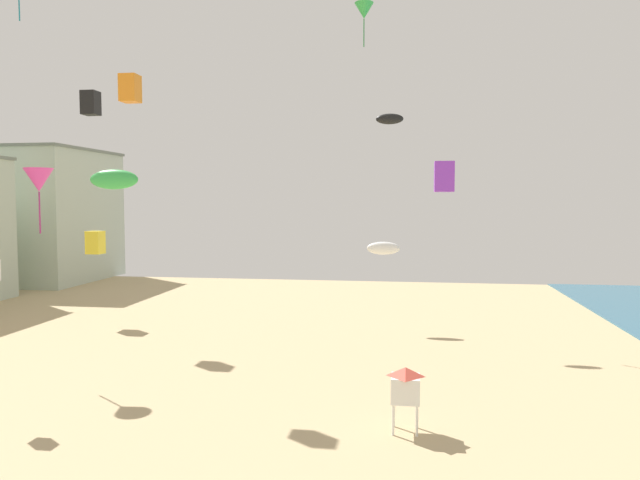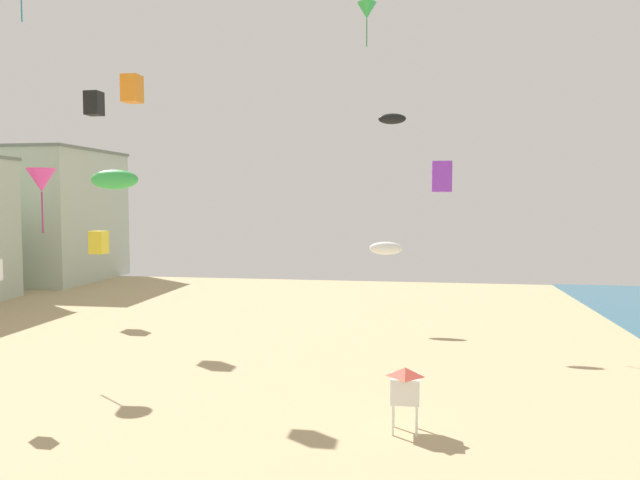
{
  "view_description": "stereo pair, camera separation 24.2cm",
  "coord_description": "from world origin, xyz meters",
  "px_view_note": "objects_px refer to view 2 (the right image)",
  "views": [
    {
      "loc": [
        11.09,
        -6.51,
        8.98
      ],
      "look_at": [
        7.47,
        17.69,
        7.38
      ],
      "focal_mm": 33.46,
      "sensor_mm": 36.0,
      "label": 1
    },
    {
      "loc": [
        11.33,
        -6.47,
        8.98
      ],
      "look_at": [
        7.47,
        17.69,
        7.38
      ],
      "focal_mm": 33.46,
      "sensor_mm": 36.0,
      "label": 2
    }
  ],
  "objects_px": {
    "lifeguard_stand": "(405,385)",
    "kite_magenta_delta": "(41,180)",
    "kite_green_delta": "(367,11)",
    "kite_orange_box": "(132,89)",
    "kite_purple_box": "(442,177)",
    "kite_green_parafoil": "(114,180)",
    "kite_black_parafoil": "(392,119)",
    "kite_white_parafoil": "(386,248)",
    "kite_black_box": "(94,103)",
    "kite_yellow_box": "(99,242)"
  },
  "relations": [
    {
      "from": "kite_black_parafoil",
      "to": "kite_orange_box",
      "type": "relative_size",
      "value": 1.32
    },
    {
      "from": "lifeguard_stand",
      "to": "kite_black_box",
      "type": "relative_size",
      "value": 1.54
    },
    {
      "from": "lifeguard_stand",
      "to": "kite_white_parafoil",
      "type": "relative_size",
      "value": 1.09
    },
    {
      "from": "kite_black_box",
      "to": "kite_purple_box",
      "type": "xyz_separation_m",
      "value": [
        23.05,
        -22.11,
        -6.16
      ]
    },
    {
      "from": "lifeguard_stand",
      "to": "kite_white_parafoil",
      "type": "xyz_separation_m",
      "value": [
        -1.69,
        19.18,
        3.82
      ]
    },
    {
      "from": "lifeguard_stand",
      "to": "kite_magenta_delta",
      "type": "relative_size",
      "value": 0.73
    },
    {
      "from": "kite_orange_box",
      "to": "kite_purple_box",
      "type": "bearing_deg",
      "value": -39.16
    },
    {
      "from": "kite_yellow_box",
      "to": "kite_green_parafoil",
      "type": "relative_size",
      "value": 0.86
    },
    {
      "from": "kite_green_delta",
      "to": "kite_magenta_delta",
      "type": "bearing_deg",
      "value": -134.57
    },
    {
      "from": "lifeguard_stand",
      "to": "kite_orange_box",
      "type": "height_order",
      "value": "kite_orange_box"
    },
    {
      "from": "kite_white_parafoil",
      "to": "kite_green_delta",
      "type": "bearing_deg",
      "value": 117.84
    },
    {
      "from": "kite_black_box",
      "to": "kite_white_parafoil",
      "type": "distance_m",
      "value": 22.9
    },
    {
      "from": "kite_yellow_box",
      "to": "kite_magenta_delta",
      "type": "distance_m",
      "value": 13.05
    },
    {
      "from": "kite_green_delta",
      "to": "kite_green_parafoil",
      "type": "bearing_deg",
      "value": -108.07
    },
    {
      "from": "lifeguard_stand",
      "to": "kite_magenta_delta",
      "type": "bearing_deg",
      "value": 176.6
    },
    {
      "from": "kite_green_parafoil",
      "to": "kite_white_parafoil",
      "type": "xyz_separation_m",
      "value": [
        9.46,
        20.59,
        -4.15
      ]
    },
    {
      "from": "kite_black_parafoil",
      "to": "kite_orange_box",
      "type": "height_order",
      "value": "kite_orange_box"
    },
    {
      "from": "kite_purple_box",
      "to": "kite_orange_box",
      "type": "relative_size",
      "value": 0.6
    },
    {
      "from": "lifeguard_stand",
      "to": "kite_green_parafoil",
      "type": "xyz_separation_m",
      "value": [
        -11.15,
        -1.41,
        7.97
      ]
    },
    {
      "from": "kite_magenta_delta",
      "to": "kite_orange_box",
      "type": "relative_size",
      "value": 2.44
    },
    {
      "from": "kite_green_delta",
      "to": "kite_white_parafoil",
      "type": "relative_size",
      "value": 1.37
    },
    {
      "from": "kite_purple_box",
      "to": "kite_magenta_delta",
      "type": "height_order",
      "value": "kite_magenta_delta"
    },
    {
      "from": "kite_green_parafoil",
      "to": "kite_magenta_delta",
      "type": "xyz_separation_m",
      "value": [
        -8.21,
        7.58,
        0.28
      ]
    },
    {
      "from": "lifeguard_stand",
      "to": "kite_green_delta",
      "type": "relative_size",
      "value": 0.79
    },
    {
      "from": "kite_purple_box",
      "to": "kite_black_parafoil",
      "type": "xyz_separation_m",
      "value": [
        -2.34,
        24.23,
        4.92
      ]
    },
    {
      "from": "kite_yellow_box",
      "to": "kite_white_parafoil",
      "type": "xyz_separation_m",
      "value": [
        21.18,
        1.14,
        -0.27
      ]
    },
    {
      "from": "kite_black_box",
      "to": "kite_black_parafoil",
      "type": "relative_size",
      "value": 0.88
    },
    {
      "from": "kite_magenta_delta",
      "to": "kite_yellow_box",
      "type": "bearing_deg",
      "value": 106.48
    },
    {
      "from": "kite_magenta_delta",
      "to": "kite_white_parafoil",
      "type": "relative_size",
      "value": 1.48
    },
    {
      "from": "kite_magenta_delta",
      "to": "kite_purple_box",
      "type": "bearing_deg",
      "value": -30.36
    },
    {
      "from": "kite_black_parafoil",
      "to": "kite_green_delta",
      "type": "bearing_deg",
      "value": 117.97
    },
    {
      "from": "kite_green_delta",
      "to": "kite_orange_box",
      "type": "bearing_deg",
      "value": -125.35
    },
    {
      "from": "kite_yellow_box",
      "to": "kite_green_delta",
      "type": "bearing_deg",
      "value": 12.61
    },
    {
      "from": "kite_green_parafoil",
      "to": "kite_purple_box",
      "type": "height_order",
      "value": "kite_green_parafoil"
    },
    {
      "from": "kite_purple_box",
      "to": "lifeguard_stand",
      "type": "bearing_deg",
      "value": 100.24
    },
    {
      "from": "kite_white_parafoil",
      "to": "kite_black_box",
      "type": "bearing_deg",
      "value": -172.05
    },
    {
      "from": "kite_orange_box",
      "to": "kite_green_parafoil",
      "type": "bearing_deg",
      "value": -68.29
    },
    {
      "from": "lifeguard_stand",
      "to": "kite_green_parafoil",
      "type": "relative_size",
      "value": 1.3
    },
    {
      "from": "kite_green_parafoil",
      "to": "kite_green_delta",
      "type": "relative_size",
      "value": 0.61
    },
    {
      "from": "kite_black_box",
      "to": "lifeguard_stand",
      "type": "bearing_deg",
      "value": -36.59
    },
    {
      "from": "kite_white_parafoil",
      "to": "kite_yellow_box",
      "type": "bearing_deg",
      "value": -176.91
    },
    {
      "from": "kite_black_box",
      "to": "kite_yellow_box",
      "type": "bearing_deg",
      "value": 116.8
    },
    {
      "from": "kite_black_parafoil",
      "to": "kite_white_parafoil",
      "type": "height_order",
      "value": "kite_black_parafoil"
    },
    {
      "from": "kite_yellow_box",
      "to": "lifeguard_stand",
      "type": "bearing_deg",
      "value": -38.27
    },
    {
      "from": "kite_green_parafoil",
      "to": "kite_purple_box",
      "type": "bearing_deg",
      "value": -19.7
    },
    {
      "from": "kite_purple_box",
      "to": "kite_green_parafoil",
      "type": "bearing_deg",
      "value": 160.3
    },
    {
      "from": "kite_green_parafoil",
      "to": "kite_purple_box",
      "type": "relative_size",
      "value": 2.29
    },
    {
      "from": "lifeguard_stand",
      "to": "kite_black_box",
      "type": "height_order",
      "value": "kite_black_box"
    },
    {
      "from": "kite_magenta_delta",
      "to": "kite_orange_box",
      "type": "bearing_deg",
      "value": 7.49
    },
    {
      "from": "kite_black_box",
      "to": "kite_black_parafoil",
      "type": "xyz_separation_m",
      "value": [
        20.71,
        2.11,
        -1.23
      ]
    }
  ]
}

